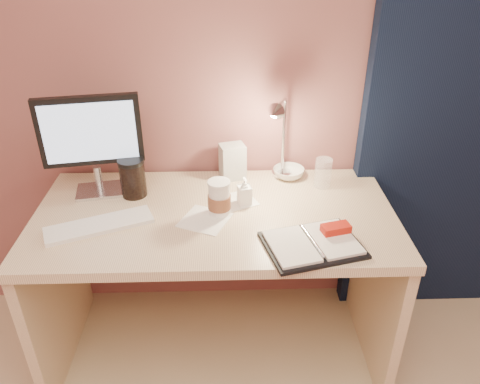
{
  "coord_description": "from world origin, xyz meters",
  "views": [
    {
      "loc": [
        0.05,
        -0.15,
        1.71
      ],
      "look_at": [
        0.1,
        1.33,
        0.85
      ],
      "focal_mm": 35.0,
      "sensor_mm": 36.0,
      "label": 1
    }
  ],
  "objects_px": {
    "clear_cup": "(323,173)",
    "desk_lamp": "(295,133)",
    "product_box": "(232,162)",
    "dark_jar": "(133,179)",
    "planner": "(314,243)",
    "keyboard": "(99,225)",
    "coffee_cup": "(219,199)",
    "bowl": "(289,173)",
    "monitor": "(91,137)",
    "lotion_bottle": "(244,191)",
    "desk": "(216,248)"
  },
  "relations": [
    {
      "from": "clear_cup",
      "to": "desk_lamp",
      "type": "distance_m",
      "value": 0.21
    },
    {
      "from": "product_box",
      "to": "dark_jar",
      "type": "bearing_deg",
      "value": -176.26
    },
    {
      "from": "planner",
      "to": "product_box",
      "type": "xyz_separation_m",
      "value": [
        -0.28,
        0.51,
        0.06
      ]
    },
    {
      "from": "keyboard",
      "to": "product_box",
      "type": "distance_m",
      "value": 0.63
    },
    {
      "from": "coffee_cup",
      "to": "bowl",
      "type": "bearing_deg",
      "value": 43.78
    },
    {
      "from": "clear_cup",
      "to": "dark_jar",
      "type": "height_order",
      "value": "dark_jar"
    },
    {
      "from": "monitor",
      "to": "bowl",
      "type": "relative_size",
      "value": 3.08
    },
    {
      "from": "clear_cup",
      "to": "product_box",
      "type": "bearing_deg",
      "value": 167.15
    },
    {
      "from": "lotion_bottle",
      "to": "planner",
      "type": "bearing_deg",
      "value": -51.16
    },
    {
      "from": "planner",
      "to": "bowl",
      "type": "xyz_separation_m",
      "value": [
        -0.03,
        0.51,
        0.01
      ]
    },
    {
      "from": "desk",
      "to": "bowl",
      "type": "height_order",
      "value": "bowl"
    },
    {
      "from": "desk",
      "to": "bowl",
      "type": "xyz_separation_m",
      "value": [
        0.32,
        0.21,
        0.25
      ]
    },
    {
      "from": "monitor",
      "to": "dark_jar",
      "type": "xyz_separation_m",
      "value": [
        0.15,
        -0.03,
        -0.18
      ]
    },
    {
      "from": "lotion_bottle",
      "to": "dark_jar",
      "type": "distance_m",
      "value": 0.46
    },
    {
      "from": "clear_cup",
      "to": "desk_lamp",
      "type": "relative_size",
      "value": 0.33
    },
    {
      "from": "monitor",
      "to": "clear_cup",
      "type": "xyz_separation_m",
      "value": [
        0.93,
        0.03,
        -0.19
      ]
    },
    {
      "from": "desk",
      "to": "desk_lamp",
      "type": "xyz_separation_m",
      "value": [
        0.33,
        0.14,
        0.46
      ]
    },
    {
      "from": "monitor",
      "to": "product_box",
      "type": "xyz_separation_m",
      "value": [
        0.55,
        0.11,
        -0.17
      ]
    },
    {
      "from": "desk",
      "to": "desk_lamp",
      "type": "height_order",
      "value": "desk_lamp"
    },
    {
      "from": "monitor",
      "to": "keyboard",
      "type": "xyz_separation_m",
      "value": [
        0.05,
        -0.26,
        -0.24
      ]
    },
    {
      "from": "desk",
      "to": "coffee_cup",
      "type": "height_order",
      "value": "coffee_cup"
    },
    {
      "from": "lotion_bottle",
      "to": "monitor",
      "type": "bearing_deg",
      "value": 169.55
    },
    {
      "from": "keyboard",
      "to": "product_box",
      "type": "relative_size",
      "value": 2.5
    },
    {
      "from": "clear_cup",
      "to": "desk",
      "type": "bearing_deg",
      "value": -164.35
    },
    {
      "from": "desk",
      "to": "product_box",
      "type": "height_order",
      "value": "product_box"
    },
    {
      "from": "desk",
      "to": "keyboard",
      "type": "bearing_deg",
      "value": -159.58
    },
    {
      "from": "bowl",
      "to": "lotion_bottle",
      "type": "distance_m",
      "value": 0.3
    },
    {
      "from": "coffee_cup",
      "to": "clear_cup",
      "type": "bearing_deg",
      "value": 25.59
    },
    {
      "from": "monitor",
      "to": "coffee_cup",
      "type": "xyz_separation_m",
      "value": [
        0.5,
        -0.18,
        -0.18
      ]
    },
    {
      "from": "lotion_bottle",
      "to": "product_box",
      "type": "distance_m",
      "value": 0.23
    },
    {
      "from": "keyboard",
      "to": "planner",
      "type": "bearing_deg",
      "value": -32.72
    },
    {
      "from": "keyboard",
      "to": "bowl",
      "type": "height_order",
      "value": "bowl"
    },
    {
      "from": "coffee_cup",
      "to": "bowl",
      "type": "height_order",
      "value": "coffee_cup"
    },
    {
      "from": "lotion_bottle",
      "to": "dark_jar",
      "type": "bearing_deg",
      "value": 169.46
    },
    {
      "from": "monitor",
      "to": "desk_lamp",
      "type": "relative_size",
      "value": 1.11
    },
    {
      "from": "coffee_cup",
      "to": "lotion_bottle",
      "type": "xyz_separation_m",
      "value": [
        0.1,
        0.07,
        -0.01
      ]
    },
    {
      "from": "keyboard",
      "to": "dark_jar",
      "type": "height_order",
      "value": "dark_jar"
    },
    {
      "from": "planner",
      "to": "bowl",
      "type": "bearing_deg",
      "value": 78.85
    },
    {
      "from": "planner",
      "to": "desk_lamp",
      "type": "relative_size",
      "value": 0.99
    },
    {
      "from": "clear_cup",
      "to": "desk_lamp",
      "type": "height_order",
      "value": "desk_lamp"
    },
    {
      "from": "bowl",
      "to": "product_box",
      "type": "distance_m",
      "value": 0.25
    },
    {
      "from": "monitor",
      "to": "lotion_bottle",
      "type": "distance_m",
      "value": 0.64
    },
    {
      "from": "product_box",
      "to": "desk",
      "type": "bearing_deg",
      "value": -124.31
    },
    {
      "from": "desk_lamp",
      "to": "planner",
      "type": "bearing_deg",
      "value": -64.8
    },
    {
      "from": "dark_jar",
      "to": "bowl",
      "type": "bearing_deg",
      "value": 11.56
    },
    {
      "from": "desk",
      "to": "product_box",
      "type": "relative_size",
      "value": 9.03
    },
    {
      "from": "coffee_cup",
      "to": "keyboard",
      "type": "bearing_deg",
      "value": -170.18
    },
    {
      "from": "monitor",
      "to": "desk_lamp",
      "type": "distance_m",
      "value": 0.81
    },
    {
      "from": "dark_jar",
      "to": "desk",
      "type": "bearing_deg",
      "value": -12.65
    },
    {
      "from": "desk",
      "to": "planner",
      "type": "height_order",
      "value": "planner"
    }
  ]
}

